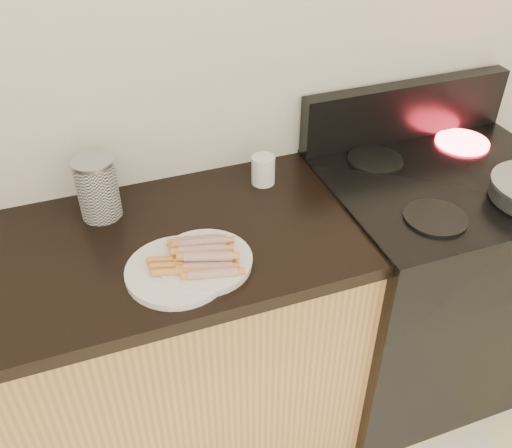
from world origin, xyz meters
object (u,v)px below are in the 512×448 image
object	(u,v)px
canister	(97,188)
mug	(263,170)
stove	(424,283)
main_plate	(205,263)
side_plate	(178,271)

from	to	relation	value
canister	mug	size ratio (longest dim) A/B	2.01
stove	main_plate	distance (m)	0.96
canister	mug	world-z (taller)	canister
stove	side_plate	bearing A→B (deg)	-171.94
mug	stove	bearing A→B (deg)	-19.26
side_plate	mug	world-z (taller)	mug
main_plate	side_plate	xyz separation A→B (m)	(-0.07, -0.01, 0.00)
stove	side_plate	distance (m)	1.02
side_plate	mug	distance (m)	0.48
side_plate	canister	world-z (taller)	canister
stove	mug	bearing A→B (deg)	160.74
stove	main_plate	world-z (taller)	main_plate
canister	side_plate	bearing A→B (deg)	-66.26
stove	canister	size ratio (longest dim) A/B	4.97
main_plate	canister	xyz separation A→B (m)	(-0.22, 0.32, 0.08)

